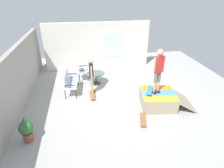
% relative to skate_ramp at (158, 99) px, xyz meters
% --- Properties ---
extents(ground_plane, '(12.00, 12.00, 0.10)m').
position_rel_skate_ramp_xyz_m(ground_plane, '(0.72, 1.51, -0.34)').
color(ground_plane, '#A8A8A3').
extents(back_wall_cinderblock, '(9.00, 0.20, 2.32)m').
position_rel_skate_ramp_xyz_m(back_wall_cinderblock, '(0.72, 5.51, 0.86)').
color(back_wall_cinderblock, '#9E998E').
rests_on(back_wall_cinderblock, ground_plane).
extents(house_facade, '(0.23, 6.00, 2.67)m').
position_rel_skate_ramp_xyz_m(house_facade, '(4.52, 2.00, 1.04)').
color(house_facade, white).
rests_on(house_facade, ground_plane).
extents(skate_ramp, '(1.56, 2.25, 0.59)m').
position_rel_skate_ramp_xyz_m(skate_ramp, '(0.00, 0.00, 0.00)').
color(skate_ramp, tan).
rests_on(skate_ramp, ground_plane).
extents(patio_bench, '(1.29, 0.64, 1.02)m').
position_rel_skate_ramp_xyz_m(patio_bench, '(1.72, 3.63, 0.32)').
color(patio_bench, '#2D2823').
rests_on(patio_bench, ground_plane).
extents(patio_chair_near_house, '(0.66, 0.59, 1.02)m').
position_rel_skate_ramp_xyz_m(patio_chair_near_house, '(2.97, 3.06, 0.32)').
color(patio_chair_near_house, '#2D2823').
rests_on(patio_chair_near_house, ground_plane).
extents(patio_table, '(0.90, 0.90, 0.57)m').
position_rel_skate_ramp_xyz_m(patio_table, '(2.36, 2.35, 0.11)').
color(patio_table, '#2D2823').
rests_on(patio_table, ground_plane).
extents(person_watching, '(0.48, 0.24, 1.66)m').
position_rel_skate_ramp_xyz_m(person_watching, '(1.48, 2.60, 0.67)').
color(person_watching, black).
rests_on(person_watching, ground_plane).
extents(person_skater, '(0.31, 0.47, 1.80)m').
position_rel_skate_ramp_xyz_m(person_skater, '(0.07, 0.12, 1.36)').
color(person_skater, black).
rests_on(person_skater, skate_ramp).
extents(skateboard_by_bench, '(0.80, 0.21, 0.10)m').
position_rel_skate_ramp_xyz_m(skateboard_by_bench, '(1.11, 2.62, -0.21)').
color(skateboard_by_bench, brown).
rests_on(skateboard_by_bench, ground_plane).
extents(skateboard_spare, '(0.82, 0.40, 0.10)m').
position_rel_skate_ramp_xyz_m(skateboard_spare, '(-0.91, 0.93, -0.21)').
color(skateboard_spare, brown).
rests_on(skateboard_spare, ground_plane).
extents(skateboard_on_ramp, '(0.81, 0.51, 0.10)m').
position_rel_skate_ramp_xyz_m(skateboard_on_ramp, '(0.13, 0.36, 0.38)').
color(skateboard_on_ramp, '#3372B2').
rests_on(skateboard_on_ramp, skate_ramp).
extents(potted_plant, '(0.44, 0.44, 0.92)m').
position_rel_skate_ramp_xyz_m(potted_plant, '(-1.23, 4.82, 0.17)').
color(potted_plant, brown).
rests_on(potted_plant, ground_plane).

